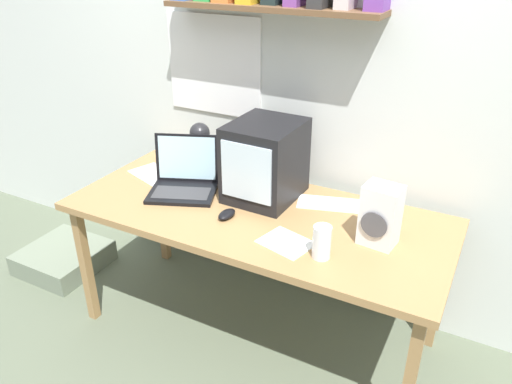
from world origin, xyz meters
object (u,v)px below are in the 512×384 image
(corner_desk, at_px, (256,221))
(loose_paper_near_laptop, at_px, (154,174))
(space_heater, at_px, (380,216))
(floor_cushion, at_px, (64,258))
(laptop, at_px, (184,177))
(open_notebook, at_px, (286,243))
(juice_glass, at_px, (322,244))
(crt_monitor, at_px, (265,161))
(loose_paper_near_monitor, at_px, (329,204))
(computer_mouse, at_px, (227,214))
(desk_lamp, at_px, (201,138))

(corner_desk, distance_m, loose_paper_near_laptop, 0.68)
(corner_desk, bearing_deg, space_heater, -0.56)
(space_heater, bearing_deg, floor_cushion, -171.55)
(laptop, distance_m, open_notebook, 0.70)
(loose_paper_near_laptop, relative_size, floor_cushion, 0.66)
(juice_glass, bearing_deg, corner_desk, 152.53)
(crt_monitor, height_order, laptop, crt_monitor)
(juice_glass, xyz_separation_m, loose_paper_near_monitor, (-0.13, 0.43, -0.06))
(computer_mouse, bearing_deg, juice_glass, -11.07)
(computer_mouse, bearing_deg, crt_monitor, 78.31)
(corner_desk, distance_m, juice_glass, 0.47)
(loose_paper_near_laptop, bearing_deg, floor_cushion, -166.19)
(juice_glass, bearing_deg, computer_mouse, 168.93)
(desk_lamp, relative_size, loose_paper_near_laptop, 0.98)
(open_notebook, relative_size, loose_paper_near_monitor, 0.75)
(juice_glass, xyz_separation_m, loose_paper_near_laptop, (-1.08, 0.31, -0.06))
(desk_lamp, height_order, loose_paper_near_monitor, desk_lamp)
(loose_paper_near_laptop, xyz_separation_m, floor_cushion, (-0.65, -0.16, -0.65))
(desk_lamp, xyz_separation_m, floor_cushion, (-0.89, -0.28, -0.86))
(desk_lamp, relative_size, loose_paper_near_monitor, 0.91)
(crt_monitor, distance_m, desk_lamp, 0.41)
(corner_desk, xyz_separation_m, laptop, (-0.42, 0.03, 0.12))
(floor_cushion, bearing_deg, corner_desk, 2.68)
(corner_desk, xyz_separation_m, open_notebook, (0.24, -0.18, 0.06))
(laptop, bearing_deg, corner_desk, -26.86)
(laptop, relative_size, floor_cushion, 0.89)
(desk_lamp, relative_size, juice_glass, 2.11)
(crt_monitor, relative_size, loose_paper_near_laptop, 1.24)
(space_heater, relative_size, computer_mouse, 2.41)
(computer_mouse, xyz_separation_m, floor_cushion, (-1.24, 0.05, -0.67))
(loose_paper_near_laptop, bearing_deg, corner_desk, -8.31)
(corner_desk, height_order, space_heater, space_heater)
(corner_desk, bearing_deg, floor_cushion, -177.32)
(crt_monitor, xyz_separation_m, juice_glass, (0.44, -0.37, -0.12))
(open_notebook, bearing_deg, desk_lamp, 149.31)
(laptop, bearing_deg, floor_cushion, 163.75)
(computer_mouse, bearing_deg, desk_lamp, 136.24)
(juice_glass, distance_m, open_notebook, 0.18)
(computer_mouse, relative_size, floor_cushion, 0.24)
(crt_monitor, xyz_separation_m, desk_lamp, (-0.40, 0.06, 0.02))
(crt_monitor, bearing_deg, loose_paper_near_monitor, 13.47)
(corner_desk, height_order, laptop, laptop)
(computer_mouse, distance_m, loose_paper_near_monitor, 0.50)
(crt_monitor, bearing_deg, laptop, -160.92)
(desk_lamp, xyz_separation_m, computer_mouse, (0.35, -0.33, -0.19))
(desk_lamp, height_order, open_notebook, desk_lamp)
(crt_monitor, distance_m, laptop, 0.43)
(crt_monitor, relative_size, juice_glass, 2.68)
(laptop, bearing_deg, open_notebook, -40.37)
(desk_lamp, bearing_deg, corner_desk, -22.96)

